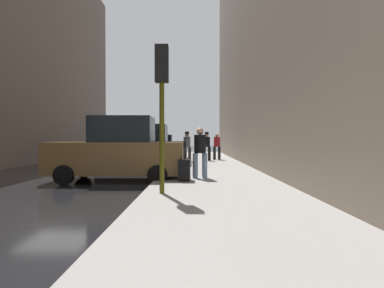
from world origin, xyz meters
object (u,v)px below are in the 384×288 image
at_px(parked_black_suv, 144,148).
at_px(parked_bronze_suv, 119,152).
at_px(parked_red_hatchback, 157,148).
at_px(duffel_bag, 186,163).
at_px(pedestrian_in_red_jacket, 217,145).
at_px(traffic_light, 162,86).
at_px(fire_hydrant, 181,155).
at_px(pedestrian_in_jeans, 200,150).
at_px(pedestrian_with_beanie, 187,145).
at_px(rolling_suitcase, 184,170).
at_px(pedestrian_with_fedora, 207,145).

bearing_deg(parked_black_suv, parked_bronze_suv, -90.00).
distance_m(parked_red_hatchback, duffel_bag, 6.85).
bearing_deg(pedestrian_in_red_jacket, traffic_light, -100.70).
distance_m(fire_hydrant, traffic_light, 11.82).
bearing_deg(pedestrian_in_jeans, parked_black_suv, 116.69).
bearing_deg(traffic_light, fire_hydrant, 90.25).
bearing_deg(parked_bronze_suv, duffel_bag, 61.98).
height_order(pedestrian_in_jeans, pedestrian_with_beanie, pedestrian_with_beanie).
bearing_deg(pedestrian_in_red_jacket, pedestrian_with_beanie, -136.60).
height_order(fire_hydrant, duffel_bag, fire_hydrant).
distance_m(fire_hydrant, pedestrian_in_jeans, 8.84).
bearing_deg(duffel_bag, parked_bronze_suv, -118.02).
bearing_deg(duffel_bag, pedestrian_in_red_jacket, 68.02).
xyz_separation_m(fire_hydrant, pedestrian_with_beanie, (0.43, -1.32, 0.64)).
bearing_deg(duffel_bag, rolling_suitcase, -88.98).
distance_m(fire_hydrant, rolling_suitcase, 9.40).
bearing_deg(fire_hydrant, rolling_suitcase, -86.76).
bearing_deg(rolling_suitcase, traffic_light, -102.21).
bearing_deg(fire_hydrant, pedestrian_in_jeans, -83.23).
bearing_deg(parked_red_hatchback, traffic_light, -82.37).
xyz_separation_m(parked_black_suv, pedestrian_with_fedora, (3.45, 2.81, 0.10)).
xyz_separation_m(parked_black_suv, pedestrian_with_beanie, (2.24, 1.78, 0.10)).
bearing_deg(parked_black_suv, parked_red_hatchback, 90.00).
distance_m(fire_hydrant, pedestrian_with_fedora, 1.79).
bearing_deg(traffic_light, parked_red_hatchback, 97.63).
height_order(fire_hydrant, pedestrian_with_beanie, pedestrian_with_beanie).
bearing_deg(pedestrian_with_beanie, rolling_suitcase, -89.32).
bearing_deg(pedestrian_with_beanie, parked_black_suv, -141.44).
distance_m(parked_bronze_suv, fire_hydrant, 8.64).
distance_m(traffic_light, rolling_suitcase, 3.21).
bearing_deg(fire_hydrant, duffel_bag, -84.06).
height_order(fire_hydrant, pedestrian_in_red_jacket, pedestrian_in_red_jacket).
bearing_deg(pedestrian_with_fedora, parked_black_suv, -140.85).
distance_m(pedestrian_in_jeans, rolling_suitcase, 1.01).
xyz_separation_m(fire_hydrant, pedestrian_in_red_jacket, (2.33, 0.48, 0.61)).
relative_size(parked_bronze_suv, parked_red_hatchback, 1.09).
height_order(pedestrian_in_red_jacket, pedestrian_with_beanie, pedestrian_with_beanie).
distance_m(parked_bronze_suv, pedestrian_with_beanie, 7.46).
distance_m(parked_bronze_suv, pedestrian_in_jeans, 2.86).
bearing_deg(rolling_suitcase, pedestrian_in_jeans, 50.76).
bearing_deg(traffic_light, rolling_suitcase, 77.79).
bearing_deg(parked_bronze_suv, pedestrian_with_beanie, 72.53).
height_order(rolling_suitcase, duffel_bag, rolling_suitcase).
relative_size(parked_bronze_suv, pedestrian_in_jeans, 2.71).
height_order(parked_black_suv, pedestrian_with_beanie, parked_black_suv).
height_order(fire_hydrant, traffic_light, traffic_light).
bearing_deg(traffic_light, duffel_bag, 86.99).
height_order(fire_hydrant, rolling_suitcase, rolling_suitcase).
height_order(traffic_light, rolling_suitcase, traffic_light).
bearing_deg(pedestrian_in_red_jacket, fire_hydrant, -168.43).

